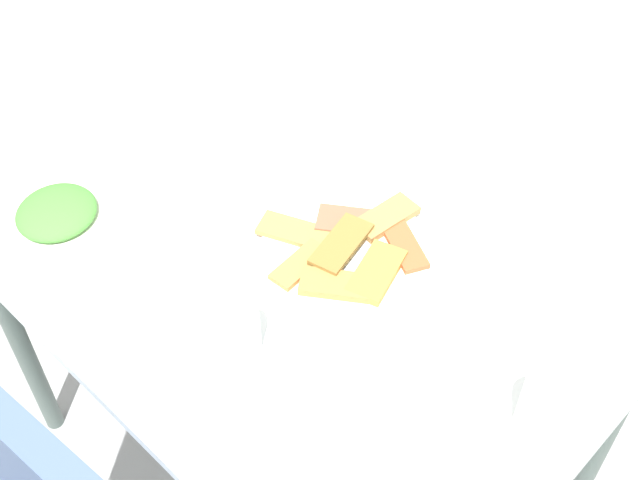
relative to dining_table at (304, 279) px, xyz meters
The scene contains 9 objects.
ground_plane 0.69m from the dining_table, ahead, with size 6.00×6.00×0.00m, color #A3A4A6.
dining_table is the anchor object (origin of this frame).
pide_platter 0.12m from the dining_table, 142.93° to the right, with size 0.32×0.32×0.03m.
salad_plate_greens 0.47m from the dining_table, 34.80° to the left, with size 0.23×0.23×0.04m.
soda_can 0.53m from the dining_table, behind, with size 0.07×0.07×0.12m, color silver.
drinking_glass 0.27m from the dining_table, 108.70° to the left, with size 0.07×0.07×0.10m, color silver.
paper_napkin 0.50m from the dining_table, 27.15° to the right, with size 0.15×0.15×0.00m, color white.
fork 0.51m from the dining_table, 28.99° to the right, with size 0.18×0.02×0.01m, color silver.
spoon 0.49m from the dining_table, 25.24° to the right, with size 0.20×0.02×0.01m, color silver.
Camera 1 is at (-0.72, 0.70, 1.89)m, focal length 46.81 mm.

